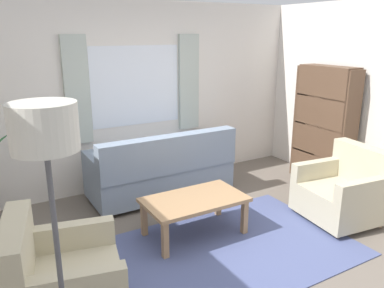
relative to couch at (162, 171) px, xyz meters
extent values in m
plane|color=#6B6056|center=(-0.07, -1.57, -0.37)|extent=(6.24, 6.24, 0.00)
cube|color=silver|center=(-0.07, 0.69, 0.93)|extent=(5.32, 0.12, 2.60)
cube|color=white|center=(-0.07, 0.63, 1.08)|extent=(1.30, 0.01, 1.10)
cube|color=#B2BCB2|center=(-0.90, 0.60, 1.08)|extent=(0.32, 0.06, 1.40)
cube|color=#B2BCB2|center=(0.76, 0.60, 1.08)|extent=(0.32, 0.06, 1.40)
cube|color=#4C5684|center=(-0.07, -1.57, -0.36)|extent=(2.69, 1.72, 0.01)
cube|color=gray|center=(0.00, 0.07, -0.12)|extent=(1.90, 0.80, 0.38)
cube|color=gray|center=(0.00, -0.25, 0.31)|extent=(1.90, 0.20, 0.48)
cube|color=gray|center=(0.87, 0.07, 0.19)|extent=(0.16, 0.80, 0.24)
cube|color=gray|center=(-0.87, 0.07, 0.19)|extent=(0.16, 0.80, 0.24)
cylinder|color=#A87F56|center=(0.85, 0.37, -0.34)|extent=(0.06, 0.06, 0.06)
cylinder|color=#A87F56|center=(-0.85, 0.37, -0.34)|extent=(0.06, 0.06, 0.06)
cylinder|color=#A87F56|center=(0.85, -0.23, -0.34)|extent=(0.06, 0.06, 0.06)
cylinder|color=#A87F56|center=(-0.85, -0.23, -0.34)|extent=(0.06, 0.06, 0.06)
cube|color=#BCB293|center=(-1.98, -1.70, 0.28)|extent=(0.35, 0.86, 0.46)
cube|color=#BCB293|center=(-1.58, -1.41, 0.16)|extent=(0.81, 0.29, 0.22)
cylinder|color=#A87F56|center=(-1.27, -1.50, -0.34)|extent=(0.05, 0.05, 0.06)
cube|color=#BCB293|center=(1.51, -1.67, -0.13)|extent=(0.89, 0.93, 0.36)
cube|color=#BCB293|center=(1.84, -1.71, 0.28)|extent=(0.27, 0.86, 0.46)
cube|color=#BCB293|center=(1.55, -1.32, 0.16)|extent=(0.81, 0.21, 0.22)
cube|color=#BCB293|center=(1.47, -2.03, 0.16)|extent=(0.81, 0.21, 0.22)
cylinder|color=#A87F56|center=(1.23, -1.30, -0.34)|extent=(0.05, 0.05, 0.06)
cylinder|color=#A87F56|center=(1.16, -1.97, -0.34)|extent=(0.05, 0.05, 0.06)
cylinder|color=#A87F56|center=(1.87, -1.37, -0.34)|extent=(0.05, 0.05, 0.06)
cylinder|color=#A87F56|center=(1.79, -2.05, -0.34)|extent=(0.05, 0.05, 0.06)
cube|color=#A87F56|center=(-0.15, -1.12, 0.05)|extent=(1.10, 0.64, 0.04)
cube|color=#A87F56|center=(-0.64, -1.38, -0.17)|extent=(0.06, 0.06, 0.40)
cube|color=#A87F56|center=(0.34, -1.38, -0.17)|extent=(0.06, 0.06, 0.40)
cube|color=#A87F56|center=(-0.64, -0.86, -0.17)|extent=(0.06, 0.06, 0.40)
cube|color=#A87F56|center=(0.34, -0.86, -0.17)|extent=(0.06, 0.06, 0.40)
cube|color=brown|center=(2.31, -1.12, 0.48)|extent=(0.30, 0.04, 1.70)
cube|color=brown|center=(2.31, -0.22, 0.48)|extent=(0.30, 0.04, 1.70)
cube|color=brown|center=(2.17, -0.67, 0.48)|extent=(0.02, 0.90, 1.70)
cube|color=brown|center=(2.31, -0.67, -0.36)|extent=(0.30, 0.86, 0.02)
cube|color=brown|center=(2.31, -0.67, 0.07)|extent=(0.30, 0.86, 0.02)
cube|color=brown|center=(2.31, -0.67, 0.49)|extent=(0.30, 0.86, 0.02)
cube|color=brown|center=(2.31, -0.67, 0.92)|extent=(0.30, 0.86, 0.02)
cube|color=brown|center=(2.31, -0.67, 1.34)|extent=(0.30, 0.86, 0.02)
cube|color=#335199|center=(2.31, -1.04, 0.21)|extent=(0.28, 0.05, 0.27)
cube|color=#2D2D33|center=(2.31, -0.97, 0.20)|extent=(0.28, 0.06, 0.25)
cube|color=#2D2D33|center=(2.31, -0.88, 0.17)|extent=(0.27, 0.09, 0.19)
cube|color=beige|center=(2.31, -0.78, 0.17)|extent=(0.28, 0.08, 0.19)
cube|color=beige|center=(2.31, -0.70, 0.21)|extent=(0.23, 0.07, 0.26)
cube|color=#5B8E93|center=(2.31, -0.62, 0.17)|extent=(0.27, 0.05, 0.19)
cube|color=#387F4C|center=(2.31, -0.54, 0.19)|extent=(0.23, 0.10, 0.23)
cube|color=#2D2D33|center=(2.31, -0.44, 0.17)|extent=(0.27, 0.07, 0.19)
cube|color=#335199|center=(2.31, -0.36, 0.21)|extent=(0.23, 0.09, 0.27)
cylinder|color=#4C4C51|center=(-1.82, -2.50, 0.45)|extent=(0.03, 0.03, 1.58)
cylinder|color=beige|center=(-1.82, -2.50, 1.36)|extent=(0.33, 0.33, 0.24)
camera|label=1|loc=(-2.11, -4.42, 1.80)|focal=35.97mm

